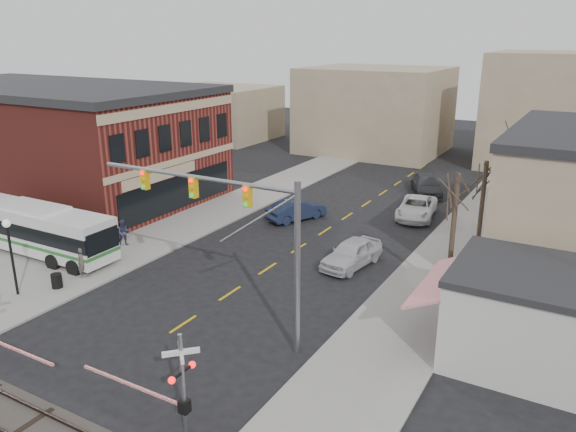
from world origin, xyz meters
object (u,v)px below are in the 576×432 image
(car_b, at_px, (296,210))
(street_lamp, at_px, (9,241))
(car_d, at_px, (426,185))
(pedestrian_near, at_px, (83,263))
(pedestrian_far, at_px, (124,233))
(trash_bin, at_px, (57,281))
(transit_bus, at_px, (35,228))
(rr_crossing_east, at_px, (174,382))
(car_a, at_px, (352,253))
(traffic_signal_mast, at_px, (239,220))
(car_c, at_px, (417,208))

(car_b, bearing_deg, street_lamp, 95.27)
(car_b, distance_m, car_d, 13.96)
(pedestrian_near, bearing_deg, pedestrian_far, 34.35)
(street_lamp, xyz_separation_m, trash_bin, (1.20, 1.65, -2.68))
(transit_bus, xyz_separation_m, rr_crossing_east, (19.19, -8.75, 0.18))
(car_a, relative_size, pedestrian_near, 2.70)
(transit_bus, distance_m, traffic_signal_mast, 18.05)
(car_c, relative_size, pedestrian_near, 3.12)
(street_lamp, height_order, car_b, street_lamp)
(car_b, bearing_deg, traffic_signal_mast, 135.33)
(car_c, bearing_deg, pedestrian_far, -141.95)
(car_b, bearing_deg, pedestrian_near, 95.86)
(rr_crossing_east, relative_size, car_b, 1.16)
(car_a, xyz_separation_m, car_c, (0.53, 11.50, -0.05))
(street_lamp, relative_size, trash_bin, 5.25)
(car_b, relative_size, car_c, 0.84)
(trash_bin, height_order, car_a, car_a)
(car_c, relative_size, car_d, 1.02)
(trash_bin, bearing_deg, car_a, 41.04)
(rr_crossing_east, bearing_deg, traffic_signal_mast, 104.19)
(pedestrian_near, bearing_deg, transit_bus, 92.50)
(street_lamp, relative_size, car_a, 0.87)
(rr_crossing_east, height_order, car_b, rr_crossing_east)
(car_d, distance_m, pedestrian_far, 27.03)
(car_b, distance_m, pedestrian_far, 13.10)
(car_d, bearing_deg, transit_bus, -148.32)
(traffic_signal_mast, distance_m, pedestrian_far, 15.43)
(car_c, height_order, pedestrian_far, pedestrian_far)
(street_lamp, relative_size, car_b, 0.90)
(rr_crossing_east, distance_m, car_d, 35.77)
(car_d, height_order, pedestrian_near, pedestrian_near)
(car_d, bearing_deg, traffic_signal_mast, -115.55)
(car_b, height_order, car_c, car_c)
(car_a, relative_size, car_b, 1.03)
(rr_crossing_east, relative_size, street_lamp, 1.30)
(transit_bus, distance_m, rr_crossing_east, 21.09)
(car_a, height_order, pedestrian_near, pedestrian_near)
(rr_crossing_east, bearing_deg, trash_bin, 157.07)
(traffic_signal_mast, distance_m, car_d, 29.39)
(rr_crossing_east, xyz_separation_m, pedestrian_far, (-15.21, 12.52, -0.94))
(rr_crossing_east, height_order, street_lamp, street_lamp)
(car_a, height_order, car_b, car_a)
(car_a, height_order, pedestrian_far, pedestrian_far)
(traffic_signal_mast, xyz_separation_m, pedestrian_far, (-13.50, 5.76, -4.77))
(transit_bus, distance_m, car_c, 27.63)
(pedestrian_near, relative_size, pedestrian_far, 1.02)
(rr_crossing_east, distance_m, car_c, 28.65)
(car_d, bearing_deg, car_c, -104.24)
(traffic_signal_mast, bearing_deg, rr_crossing_east, -75.81)
(car_c, bearing_deg, transit_bus, -142.60)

